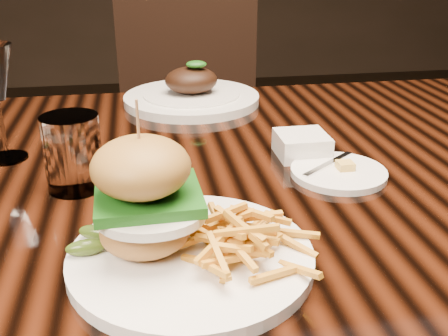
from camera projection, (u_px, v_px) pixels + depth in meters
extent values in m
cube|color=black|center=(230.00, 176.00, 0.83)|extent=(1.60, 0.90, 0.04)
cylinder|color=white|center=(191.00, 257.00, 0.57)|extent=(0.27, 0.27, 0.01)
ellipsoid|color=#A16C34|center=(145.00, 231.00, 0.56)|extent=(0.10, 0.10, 0.04)
ellipsoid|color=silver|center=(152.00, 216.00, 0.53)|extent=(0.11, 0.09, 0.01)
ellipsoid|color=orange|center=(171.00, 216.00, 0.52)|extent=(0.02, 0.02, 0.01)
cube|color=#1A6419|center=(143.00, 199.00, 0.54)|extent=(0.11, 0.11, 0.01)
ellipsoid|color=brown|center=(141.00, 167.00, 0.53)|extent=(0.10, 0.10, 0.06)
cylinder|color=#A6764D|center=(139.00, 138.00, 0.52)|extent=(0.00, 0.00, 0.08)
ellipsoid|color=#304813|center=(86.00, 247.00, 0.55)|extent=(0.04, 0.02, 0.02)
ellipsoid|color=#304813|center=(97.00, 232.00, 0.58)|extent=(0.05, 0.03, 0.02)
cylinder|color=white|center=(338.00, 172.00, 0.78)|extent=(0.14, 0.14, 0.01)
cube|color=gold|center=(345.00, 165.00, 0.77)|extent=(0.02, 0.02, 0.01)
cube|color=silver|center=(328.00, 164.00, 0.79)|extent=(0.10, 0.08, 0.00)
cube|color=white|center=(302.00, 145.00, 0.84)|extent=(0.09, 0.09, 0.04)
cylinder|color=white|center=(8.00, 158.00, 0.84)|extent=(0.06, 0.06, 0.00)
cylinder|color=white|center=(3.00, 129.00, 0.82)|extent=(0.01, 0.01, 0.09)
cylinder|color=white|center=(73.00, 153.00, 0.72)|extent=(0.08, 0.08, 0.11)
cylinder|color=white|center=(192.00, 99.00, 1.12)|extent=(0.29, 0.29, 0.02)
cylinder|color=white|center=(192.00, 98.00, 1.12)|extent=(0.21, 0.21, 0.02)
ellipsoid|color=black|center=(191.00, 80.00, 1.10)|extent=(0.11, 0.09, 0.06)
ellipsoid|color=#1A6419|center=(196.00, 64.00, 1.08)|extent=(0.04, 0.03, 0.02)
cube|color=black|center=(194.00, 152.00, 1.67)|extent=(0.48, 0.48, 0.06)
cube|color=black|center=(187.00, 60.00, 1.76)|extent=(0.46, 0.07, 0.50)
cylinder|color=black|center=(137.00, 249.00, 1.56)|extent=(0.04, 0.04, 0.45)
cylinder|color=black|center=(262.00, 240.00, 1.61)|extent=(0.04, 0.04, 0.45)
cylinder|color=black|center=(139.00, 193.00, 1.91)|extent=(0.04, 0.04, 0.45)
cylinder|color=black|center=(242.00, 187.00, 1.95)|extent=(0.04, 0.04, 0.45)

